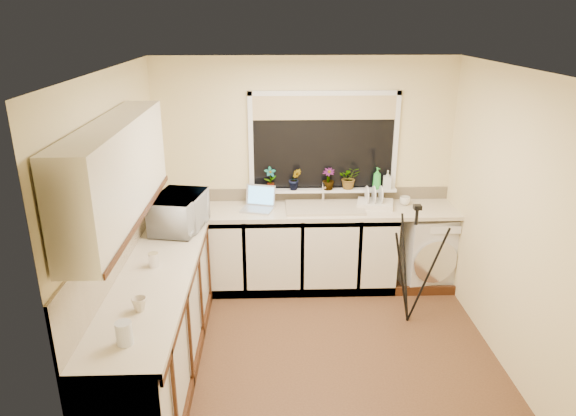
{
  "coord_description": "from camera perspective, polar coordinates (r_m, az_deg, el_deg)",
  "views": [
    {
      "loc": [
        -0.37,
        -4.01,
        2.82
      ],
      "look_at": [
        -0.21,
        0.55,
        1.15
      ],
      "focal_mm": 32.71,
      "sensor_mm": 36.0,
      "label": 1
    }
  ],
  "objects": [
    {
      "name": "sink",
      "position": [
        5.57,
        4.0,
        0.06
      ],
      "size": [
        0.82,
        0.46,
        0.03
      ],
      "primitive_type": "cube",
      "color": "tan",
      "rests_on": "worktop_back"
    },
    {
      "name": "wall_left",
      "position": [
        4.49,
        -17.79,
        -1.72
      ],
      "size": [
        0.0,
        3.0,
        3.0
      ],
      "primitive_type": "plane",
      "rotation": [
        1.57,
        0.0,
        1.57
      ],
      "color": "beige",
      "rests_on": "ground"
    },
    {
      "name": "worktop_left",
      "position": [
        4.29,
        -14.44,
        -7.48
      ],
      "size": [
        0.6,
        2.4,
        0.04
      ],
      "primitive_type": "cube",
      "color": "beige",
      "rests_on": "base_cabinet_left"
    },
    {
      "name": "cup_left",
      "position": [
        3.82,
        -15.86,
        -10.03
      ],
      "size": [
        0.13,
        0.13,
        0.1
      ],
      "primitive_type": "imported",
      "rotation": [
        0.0,
        0.0,
        -0.24
      ],
      "color": "beige",
      "rests_on": "worktop_left"
    },
    {
      "name": "soap_bottle_clear",
      "position": [
        5.81,
        10.76,
        3.06
      ],
      "size": [
        0.11,
        0.11,
        0.2
      ],
      "primitive_type": "imported",
      "rotation": [
        0.0,
        0.0,
        -0.22
      ],
      "color": "#999999",
      "rests_on": "windowsill"
    },
    {
      "name": "glass_jug",
      "position": [
        3.49,
        -17.39,
        -12.87
      ],
      "size": [
        0.1,
        0.1,
        0.15
      ],
      "primitive_type": "cylinder",
      "color": "silver",
      "rests_on": "worktop_left"
    },
    {
      "name": "splashback_back",
      "position": [
        5.81,
        1.77,
        1.54
      ],
      "size": [
        3.2,
        0.02,
        0.14
      ],
      "primitive_type": "cube",
      "color": "beige",
      "rests_on": "wall_back"
    },
    {
      "name": "wall_right",
      "position": [
        4.74,
        22.7,
        -1.18
      ],
      "size": [
        0.0,
        3.0,
        3.0
      ],
      "primitive_type": "plane",
      "rotation": [
        1.57,
        0.0,
        -1.57
      ],
      "color": "beige",
      "rests_on": "ground"
    },
    {
      "name": "ceiling",
      "position": [
        4.04,
        3.37,
        14.83
      ],
      "size": [
        3.2,
        3.2,
        0.0
      ],
      "primitive_type": "plane",
      "rotation": [
        3.14,
        0.0,
        0.0
      ],
      "color": "white",
      "rests_on": "ground"
    },
    {
      "name": "plant_a",
      "position": [
        5.67,
        -1.93,
        3.25
      ],
      "size": [
        0.15,
        0.12,
        0.25
      ],
      "primitive_type": "imported",
      "rotation": [
        0.0,
        0.0,
        0.28
      ],
      "color": "#999999",
      "rests_on": "windowsill"
    },
    {
      "name": "wall_back",
      "position": [
        5.74,
        1.79,
        3.99
      ],
      "size": [
        3.2,
        0.0,
        3.2
      ],
      "primitive_type": "plane",
      "rotation": [
        1.57,
        0.0,
        0.0
      ],
      "color": "beige",
      "rests_on": "ground"
    },
    {
      "name": "window_blind",
      "position": [
        5.57,
        3.98,
        10.82
      ],
      "size": [
        1.5,
        0.02,
        0.25
      ],
      "primitive_type": "cube",
      "color": "tan",
      "rests_on": "wall_back"
    },
    {
      "name": "windowsill",
      "position": [
        5.75,
        3.8,
        1.99
      ],
      "size": [
        1.6,
        0.14,
        0.03
      ],
      "primitive_type": "cube",
      "color": "white",
      "rests_on": "wall_back"
    },
    {
      "name": "splashback_left",
      "position": [
        4.25,
        -18.52,
        -4.47
      ],
      "size": [
        0.02,
        2.4,
        0.45
      ],
      "primitive_type": "cube",
      "color": "beige",
      "rests_on": "wall_left"
    },
    {
      "name": "worktop_back",
      "position": [
        5.57,
        1.94,
        -0.28
      ],
      "size": [
        3.2,
        0.6,
        0.04
      ],
      "primitive_type": "cube",
      "color": "beige",
      "rests_on": "base_cabinet_back"
    },
    {
      "name": "window_glass",
      "position": [
        5.66,
        3.87,
        7.12
      ],
      "size": [
        1.5,
        0.02,
        1.0
      ],
      "primitive_type": "cube",
      "color": "black",
      "rests_on": "wall_back"
    },
    {
      "name": "base_cabinet_back",
      "position": [
        5.73,
        -1.36,
        -4.55
      ],
      "size": [
        2.55,
        0.6,
        0.86
      ],
      "primitive_type": "cube",
      "color": "silver",
      "rests_on": "floor"
    },
    {
      "name": "wall_front",
      "position": [
        2.99,
        5.5,
        -12.18
      ],
      "size": [
        3.2,
        0.0,
        3.2
      ],
      "primitive_type": "plane",
      "rotation": [
        -1.57,
        0.0,
        0.0
      ],
      "color": "beige",
      "rests_on": "ground"
    },
    {
      "name": "soap_bottle_green",
      "position": [
        5.77,
        9.65,
        3.2
      ],
      "size": [
        0.12,
        0.12,
        0.24
      ],
      "primitive_type": "imported",
      "rotation": [
        0.0,
        0.0,
        0.39
      ],
      "color": "green",
      "rests_on": "windowsill"
    },
    {
      "name": "microwave",
      "position": [
        5.09,
        -11.74,
        -0.44
      ],
      "size": [
        0.52,
        0.68,
        0.34
      ],
      "primitive_type": "imported",
      "rotation": [
        0.0,
        0.0,
        1.38
      ],
      "color": "white",
      "rests_on": "worktop_left"
    },
    {
      "name": "upper_cabinet",
      "position": [
        3.85,
        -18.1,
        3.76
      ],
      "size": [
        0.28,
        1.9,
        0.7
      ],
      "primitive_type": "cube",
      "color": "silver",
      "rests_on": "wall_left"
    },
    {
      "name": "laptop",
      "position": [
        5.56,
        -3.21,
        0.56
      ],
      "size": [
        0.38,
        0.37,
        0.23
      ],
      "rotation": [
        0.0,
        0.0,
        -0.27
      ],
      "color": "#A8A9B0",
      "rests_on": "worktop_back"
    },
    {
      "name": "floor",
      "position": [
        4.91,
        2.77,
        -14.94
      ],
      "size": [
        3.2,
        3.2,
        0.0
      ],
      "primitive_type": "plane",
      "color": "brown",
      "rests_on": "ground"
    },
    {
      "name": "plant_b",
      "position": [
        5.65,
        0.76,
        3.16
      ],
      "size": [
        0.14,
        0.11,
        0.24
      ],
      "primitive_type": "imported",
      "rotation": [
        0.0,
        0.0,
        0.06
      ],
      "color": "#999999",
      "rests_on": "windowsill"
    },
    {
      "name": "tripod",
      "position": [
        5.13,
        13.36,
        -6.06
      ],
      "size": [
        0.77,
        0.77,
        1.21
      ],
      "primitive_type": null,
      "rotation": [
        0.0,
        0.0,
        -0.34
      ],
      "color": "black",
      "rests_on": "floor"
    },
    {
      "name": "washing_machine",
      "position": [
        6.01,
        14.91,
        -4.27
      ],
      "size": [
        0.65,
        0.63,
        0.82
      ],
      "primitive_type": "cube",
      "rotation": [
        0.0,
        0.0,
        0.14
      ],
      "color": "silver",
      "rests_on": "floor"
    },
    {
      "name": "steel_jar",
      "position": [
        4.42,
        -14.4,
        -5.49
      ],
      "size": [
        0.09,
        0.09,
        0.12
      ],
      "primitive_type": "cylinder",
      "color": "silver",
      "rests_on": "worktop_left"
    },
    {
      "name": "plant_d",
      "position": [
        5.73,
        6.68,
        3.31
      ],
      "size": [
        0.23,
        0.2,
        0.25
      ],
      "primitive_type": "imported",
      "rotation": [
        0.0,
        0.0,
        -0.04
      ],
      "color": "#999999",
      "rests_on": "windowsill"
    },
    {
      "name": "faucet",
      "position": [
        5.71,
        3.85,
        1.69
      ],
      "size": [
        0.03,
        0.03,
        0.24
      ],
      "primitive_type": "cylinder",
      "color": "silver",
      "rests_on": "worktop_back"
    },
    {
      "name": "base_cabinet_left",
      "position": [
        4.51,
        -13.94,
        -12.57
      ],
      "size": [
        0.54,
        2.4,
        0.86
      ],
      "primitive_type": "cube",
      "color": "silver",
      "rests_on": "floor"
    },
    {
      "name": "plant_c",
      "position": [
        5.68,
        4.4,
        3.16
      ],
      "size": [
        0.16,
        0.16,
        0.24
      ],
      "primitive_type": "imported",
      "rotation": [
        0.0,
        0.0,
        -0.21
      ],
      "color": "#999999",
      "rests_on": "windowsill"
    },
    {
      "name": "kettle",
      "position": [
        4.97,
        -11.5,
        -1.85
      ],
      "size": [
        0.15,
        0.15,
        0.19
      ],
      "primitive_type": "cylinder",
      "color": "white",
      "rests_on": "worktop_left"
    },
    {
      "name": "cup_back",
      "position": [
        5.8,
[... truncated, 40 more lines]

